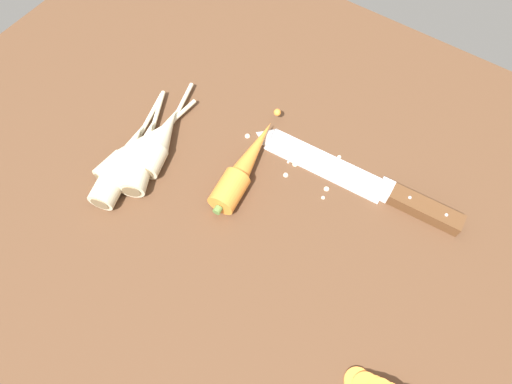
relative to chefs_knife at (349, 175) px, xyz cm
name	(u,v)px	position (x,y,z in cm)	size (l,w,h in cm)	color
ground_plane	(263,193)	(-10.08, -9.07, -2.65)	(120.00, 90.00, 4.00)	brown
chefs_knife	(349,175)	(0.00, 0.00, 0.00)	(34.85, 5.70, 4.18)	silver
whole_carrot	(244,166)	(-13.90, -8.65, 1.45)	(6.15, 21.06, 4.20)	orange
parsnip_front	(134,152)	(-29.83, -16.11, 1.33)	(4.97, 20.85, 4.00)	beige
parsnip_mid_left	(122,163)	(-29.94, -18.74, 1.33)	(8.65, 22.50, 4.00)	beige
parsnip_mid_right	(142,155)	(-28.29, -15.84, 1.33)	(11.07, 19.00, 4.00)	beige
parsnip_back	(161,140)	(-27.71, -12.04, 1.33)	(7.72, 19.11, 4.00)	beige
mince_crumbs	(294,159)	(-8.64, -2.26, -0.24)	(16.85, 8.50, 0.90)	beige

